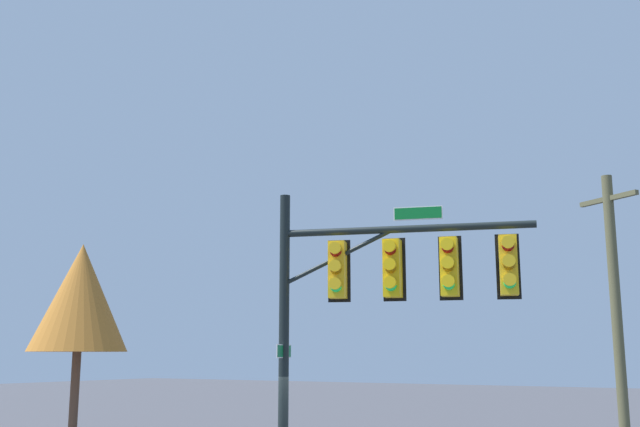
# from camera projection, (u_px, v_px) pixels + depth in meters

# --- Properties ---
(signal_pole_assembly) EXTENTS (4.81, 2.00, 6.06)m
(signal_pole_assembly) POSITION_uv_depth(u_px,v_px,m) (386.00, 286.00, 14.18)
(signal_pole_assembly) COLOR black
(signal_pole_assembly) RESTS_ON ground_plane
(utility_pole) EXTENTS (1.58, 1.07, 7.40)m
(utility_pole) POSITION_uv_depth(u_px,v_px,m) (617.00, 316.00, 18.41)
(utility_pole) COLOR brown
(utility_pole) RESTS_ON ground_plane
(tree_near) EXTENTS (3.33, 3.33, 6.72)m
(tree_near) POSITION_uv_depth(u_px,v_px,m) (80.00, 298.00, 25.76)
(tree_near) COLOR brown
(tree_near) RESTS_ON ground_plane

